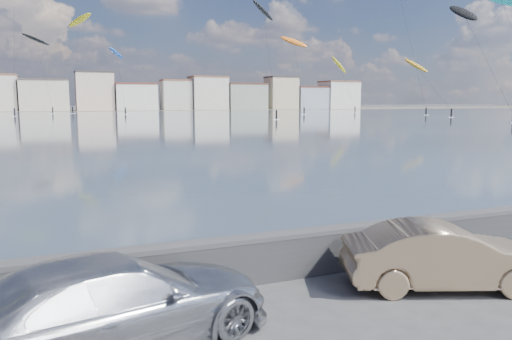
# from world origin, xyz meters

# --- Properties ---
(bay_water) EXTENTS (500.00, 177.00, 0.00)m
(bay_water) POSITION_xyz_m (0.00, 91.50, 0.01)
(bay_water) COLOR #364351
(bay_water) RESTS_ON ground
(far_shore_strip) EXTENTS (500.00, 60.00, 0.00)m
(far_shore_strip) POSITION_xyz_m (0.00, 200.00, 0.01)
(far_shore_strip) COLOR #4C473D
(far_shore_strip) RESTS_ON ground
(seawall) EXTENTS (400.00, 0.36, 1.08)m
(seawall) POSITION_xyz_m (0.00, 2.70, 0.58)
(seawall) COLOR #28282B
(seawall) RESTS_ON ground
(far_buildings) EXTENTS (240.79, 13.26, 14.60)m
(far_buildings) POSITION_xyz_m (1.31, 186.00, 6.03)
(far_buildings) COLOR beige
(far_buildings) RESTS_ON ground
(car_silver) EXTENTS (5.47, 3.42, 1.48)m
(car_silver) POSITION_xyz_m (-2.59, 0.86, 0.74)
(car_silver) COLOR #AAACB2
(car_silver) RESTS_ON ground
(car_champagne) EXTENTS (4.26, 2.74, 1.32)m
(car_champagne) POSITION_xyz_m (3.93, 1.02, 0.66)
(car_champagne) COLOR tan
(car_champagne) RESTS_ON ground
(kitesurfer_2) EXTENTS (8.57, 17.92, 30.19)m
(kitesurfer_2) POSITION_xyz_m (5.50, 158.21, 27.61)
(kitesurfer_2) COLOR yellow
(kitesurfer_2) RESTS_ON ground
(kitesurfer_4) EXTENTS (6.08, 15.86, 18.75)m
(kitesurfer_4) POSITION_xyz_m (13.81, 139.90, 16.47)
(kitesurfer_4) COLOR blue
(kitesurfer_4) RESTS_ON ground
(kitesurfer_10) EXTENTS (4.16, 19.84, 14.86)m
(kitesurfer_10) POSITION_xyz_m (80.63, 95.10, 12.19)
(kitesurfer_10) COLOR #BF8C19
(kitesurfer_10) RESTS_ON ground
(kitesurfer_11) EXTENTS (6.73, 17.49, 22.75)m
(kitesurfer_11) POSITION_xyz_m (60.59, 123.17, 19.97)
(kitesurfer_11) COLOR orange
(kitesurfer_11) RESTS_ON ground
(kitesurfer_14) EXTENTS (9.13, 14.61, 26.09)m
(kitesurfer_14) POSITION_xyz_m (80.77, 70.53, 23.35)
(kitesurfer_14) COLOR #19BFBF
(kitesurfer_14) RESTS_ON ground
(kitesurfer_15) EXTENTS (5.89, 12.44, 21.49)m
(kitesurfer_15) POSITION_xyz_m (64.94, 63.87, 18.64)
(kitesurfer_15) COLOR black
(kitesurfer_15) RESTS_ON ground
(kitesurfer_16) EXTENTS (7.85, 17.57, 18.47)m
(kitesurfer_16) POSITION_xyz_m (83.65, 136.38, 14.93)
(kitesurfer_16) COLOR yellow
(kitesurfer_16) RESTS_ON ground
(kitesurfer_19) EXTENTS (7.19, 16.83, 25.32)m
(kitesurfer_19) POSITION_xyz_m (39.81, 95.81, 22.47)
(kitesurfer_19) COLOR black
(kitesurfer_19) RESTS_ON ground
(kitesurfer_20) EXTENTS (7.98, 8.39, 22.91)m
(kitesurfer_20) POSITION_xyz_m (-6.88, 149.84, 20.33)
(kitesurfer_20) COLOR black
(kitesurfer_20) RESTS_ON ground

